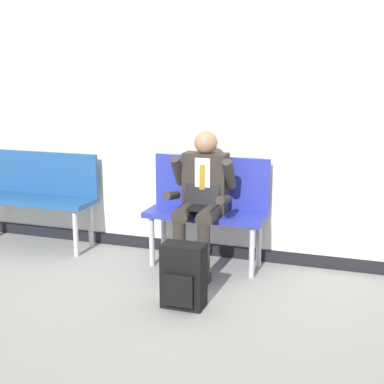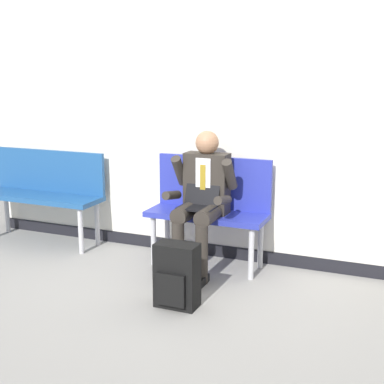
{
  "view_description": "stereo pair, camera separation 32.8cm",
  "coord_description": "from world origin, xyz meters",
  "px_view_note": "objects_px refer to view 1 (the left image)",
  "views": [
    {
      "loc": [
        1.54,
        -4.29,
        1.79
      ],
      "look_at": [
        0.06,
        0.06,
        0.75
      ],
      "focal_mm": 50.17,
      "sensor_mm": 36.0,
      "label": 1
    },
    {
      "loc": [
        1.84,
        -4.17,
        1.79
      ],
      "look_at": [
        0.06,
        0.06,
        0.75
      ],
      "focal_mm": 50.17,
      "sensor_mm": 36.0,
      "label": 2
    }
  ],
  "objects_px": {
    "bench_empty": "(35,190)",
    "backpack": "(183,276)",
    "bench_with_person": "(208,203)",
    "person_seated": "(201,198)"
  },
  "relations": [
    {
      "from": "bench_empty",
      "to": "bench_with_person",
      "type": "bearing_deg",
      "value": 0.09
    },
    {
      "from": "bench_with_person",
      "to": "person_seated",
      "type": "xyz_separation_m",
      "value": [
        -0.0,
        -0.21,
        0.1
      ]
    },
    {
      "from": "bench_empty",
      "to": "backpack",
      "type": "height_order",
      "value": "bench_empty"
    },
    {
      "from": "bench_with_person",
      "to": "bench_empty",
      "type": "height_order",
      "value": "bench_with_person"
    },
    {
      "from": "bench_with_person",
      "to": "backpack",
      "type": "height_order",
      "value": "bench_with_person"
    },
    {
      "from": "backpack",
      "to": "bench_with_person",
      "type": "bearing_deg",
      "value": 96.18
    },
    {
      "from": "person_seated",
      "to": "backpack",
      "type": "bearing_deg",
      "value": -82.2
    },
    {
      "from": "bench_with_person",
      "to": "backpack",
      "type": "xyz_separation_m",
      "value": [
        0.11,
        -0.99,
        -0.34
      ]
    },
    {
      "from": "bench_empty",
      "to": "backpack",
      "type": "xyz_separation_m",
      "value": [
        1.99,
        -0.99,
        -0.33
      ]
    },
    {
      "from": "person_seated",
      "to": "backpack",
      "type": "distance_m",
      "value": 0.9
    }
  ]
}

